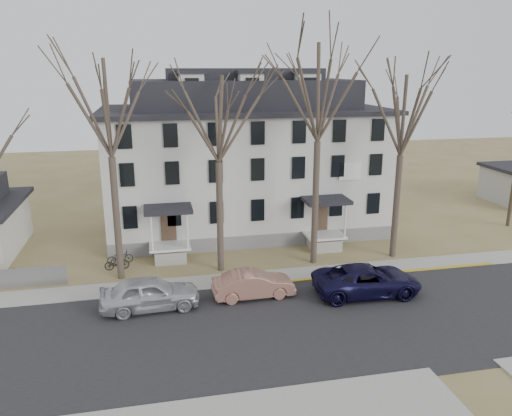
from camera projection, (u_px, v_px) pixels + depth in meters
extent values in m
plane|color=olive|center=(360.00, 343.00, 22.69)|extent=(120.00, 120.00, 0.00)
cube|color=#27272A|center=(344.00, 322.00, 24.57)|extent=(120.00, 10.00, 0.04)
cube|color=#A09F97|center=(307.00, 274.00, 30.22)|extent=(120.00, 2.00, 0.08)
cube|color=gold|center=(390.00, 274.00, 30.36)|extent=(14.00, 0.25, 0.06)
cube|color=slate|center=(244.00, 221.00, 39.11)|extent=(20.00, 10.00, 1.00)
cube|color=silver|center=(244.00, 164.00, 37.89)|extent=(20.00, 10.00, 8.00)
cube|color=black|center=(244.00, 110.00, 36.78)|extent=(20.80, 10.80, 0.30)
cube|color=black|center=(243.00, 94.00, 36.46)|extent=(16.00, 7.00, 2.00)
cube|color=black|center=(243.00, 74.00, 36.08)|extent=(11.00, 4.50, 0.80)
cube|color=white|center=(170.00, 246.00, 32.18)|extent=(2.60, 2.00, 0.16)
cube|color=white|center=(324.00, 235.00, 34.25)|extent=(2.60, 2.00, 0.16)
cube|color=white|center=(350.00, 171.00, 34.33)|extent=(1.60, 0.08, 1.20)
cylinder|color=#473B31|center=(117.00, 220.00, 28.76)|extent=(0.40, 0.40, 7.28)
cylinder|color=#473B31|center=(220.00, 218.00, 30.01)|extent=(0.40, 0.40, 6.76)
cylinder|color=#473B31|center=(315.00, 204.00, 31.06)|extent=(0.40, 0.40, 7.80)
cylinder|color=#473B31|center=(396.00, 207.00, 32.28)|extent=(0.40, 0.40, 6.76)
imported|color=silver|center=(150.00, 294.00, 25.65)|extent=(5.17, 2.31, 1.73)
imported|color=#9B6857|center=(253.00, 285.00, 27.03)|extent=(4.49, 1.69, 1.46)
imported|color=black|center=(367.00, 281.00, 27.34)|extent=(6.03, 3.01, 1.64)
imported|color=black|center=(120.00, 258.00, 31.73)|extent=(1.70, 0.84, 0.85)
imported|color=black|center=(117.00, 263.00, 30.74)|extent=(1.52, 0.55, 0.90)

